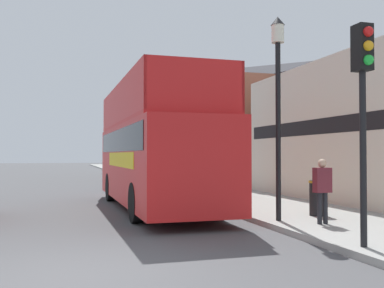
{
  "coord_description": "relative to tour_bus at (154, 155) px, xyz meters",
  "views": [
    {
      "loc": [
        -0.18,
        -6.87,
        1.8
      ],
      "look_at": [
        3.98,
        7.29,
        2.15
      ],
      "focal_mm": 42.0,
      "sensor_mm": 36.0,
      "label": 1
    }
  ],
  "objects": [
    {
      "name": "traffic_signal",
      "position": [
        2.24,
        -7.88,
        1.28
      ],
      "size": [
        0.28,
        0.42,
        4.03
      ],
      "color": "black",
      "rests_on": "sidewalk"
    },
    {
      "name": "tour_bus",
      "position": [
        0.0,
        0.0,
        0.0
      ],
      "size": [
        2.61,
        9.86,
        4.1
      ],
      "rotation": [
        0.0,
        0.0,
        0.01
      ],
      "color": "red",
      "rests_on": "ground_plane"
    },
    {
      "name": "ground_plane",
      "position": [
        -2.85,
        13.1,
        -1.81
      ],
      "size": [
        144.0,
        144.0,
        0.0
      ],
      "primitive_type": "plane",
      "color": "#4C4C4F"
    },
    {
      "name": "pedestrian_second",
      "position": [
        3.03,
        -5.29,
        -0.73
      ],
      "size": [
        0.41,
        0.22,
        1.56
      ],
      "color": "#232328",
      "rests_on": "sidewalk"
    },
    {
      "name": "litter_bin",
      "position": [
        3.72,
        -3.98,
        -1.16
      ],
      "size": [
        0.48,
        0.48,
        0.96
      ],
      "color": "black",
      "rests_on": "sidewalk"
    },
    {
      "name": "lamp_post_nearest",
      "position": [
        2.27,
        -4.49,
        1.87
      ],
      "size": [
        0.35,
        0.35,
        5.18
      ],
      "color": "black",
      "rests_on": "sidewalk"
    },
    {
      "name": "parked_car_ahead_of_bus",
      "position": [
        0.73,
        8.0,
        -1.1
      ],
      "size": [
        1.95,
        4.51,
        1.48
      ],
      "rotation": [
        0.0,
        0.0,
        -0.05
      ],
      "color": "navy",
      "rests_on": "ground_plane"
    },
    {
      "name": "brick_terrace_rear",
      "position": [
        8.74,
        16.67,
        2.3
      ],
      "size": [
        6.0,
        21.12,
        8.2
      ],
      "color": "#935642",
      "rests_on": "ground_plane"
    },
    {
      "name": "sidewalk",
      "position": [
        3.79,
        10.1,
        -1.74
      ],
      "size": [
        3.9,
        108.0,
        0.14
      ],
      "color": "#999993",
      "rests_on": "ground_plane"
    },
    {
      "name": "lamp_post_second",
      "position": [
        2.47,
        4.07,
        1.38
      ],
      "size": [
        0.35,
        0.35,
        4.38
      ],
      "color": "black",
      "rests_on": "sidewalk"
    }
  ]
}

